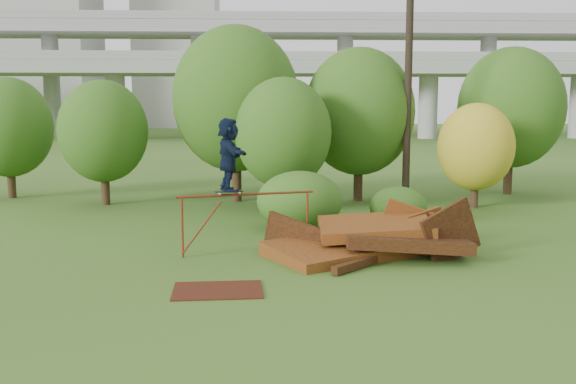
{
  "coord_description": "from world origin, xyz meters",
  "views": [
    {
      "loc": [
        -1.5,
        -14.51,
        3.83
      ],
      "look_at": [
        -0.8,
        2.0,
        1.6
      ],
      "focal_mm": 40.0,
      "sensor_mm": 36.0,
      "label": 1
    }
  ],
  "objects_px": {
    "scrap_pile": "(369,241)",
    "skater": "(229,155)",
    "flat_plate": "(218,290)",
    "utility_pole": "(408,82)"
  },
  "relations": [
    {
      "from": "skater",
      "to": "utility_pole",
      "type": "xyz_separation_m",
      "value": [
        6.38,
        7.89,
        2.12
      ]
    },
    {
      "from": "flat_plate",
      "to": "skater",
      "type": "bearing_deg",
      "value": 88.43
    },
    {
      "from": "flat_plate",
      "to": "utility_pole",
      "type": "xyz_separation_m",
      "value": [
        6.48,
        11.22,
        4.7
      ]
    },
    {
      "from": "flat_plate",
      "to": "utility_pole",
      "type": "height_order",
      "value": "utility_pole"
    },
    {
      "from": "scrap_pile",
      "to": "flat_plate",
      "type": "relative_size",
      "value": 3.07
    },
    {
      "from": "scrap_pile",
      "to": "skater",
      "type": "height_order",
      "value": "skater"
    },
    {
      "from": "scrap_pile",
      "to": "skater",
      "type": "distance_m",
      "value": 4.23
    },
    {
      "from": "skater",
      "to": "utility_pole",
      "type": "bearing_deg",
      "value": -54.24
    },
    {
      "from": "flat_plate",
      "to": "utility_pole",
      "type": "bearing_deg",
      "value": 60.01
    },
    {
      "from": "scrap_pile",
      "to": "flat_plate",
      "type": "distance_m",
      "value": 4.79
    }
  ]
}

